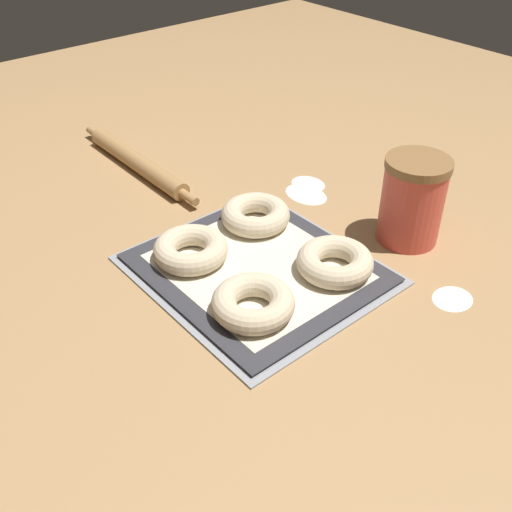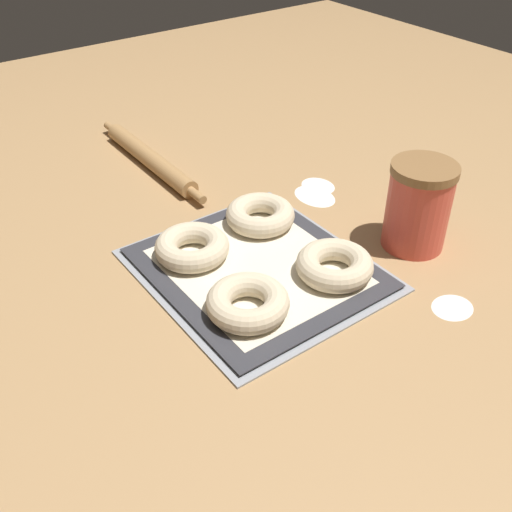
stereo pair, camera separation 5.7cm
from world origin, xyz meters
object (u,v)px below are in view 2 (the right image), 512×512
Objects in this scene: bagel_front_right at (248,303)px; bagel_back_left at (260,215)px; bagel_back_right at (335,265)px; bagel_front_left at (192,247)px; flour_canister at (418,206)px; baking_tray at (256,269)px; rolling_pin at (150,158)px.

bagel_front_right is 0.26m from bagel_back_left.
bagel_back_left is 1.00× the size of bagel_back_right.
flour_canister reaches higher than bagel_front_left.
baking_tray is at bearing -39.75° from bagel_back_left.
bagel_front_left is 0.39m from rolling_pin.
flour_canister is (0.01, 0.37, 0.05)m from bagel_front_right.
flour_canister is 0.36× the size of rolling_pin.
rolling_pin reaches higher than baking_tray.
flour_canister is (0.20, 0.36, 0.05)m from bagel_front_left.
bagel_front_right is at bearing -92.54° from bagel_back_right.
bagel_back_right is (0.01, 0.18, 0.00)m from bagel_front_right.
rolling_pin is at bearing 175.34° from baking_tray.
bagel_front_left reaches higher than baking_tray.
bagel_front_right reaches higher than baking_tray.
baking_tray is 0.14m from bagel_back_left.
bagel_front_right is 0.81× the size of flour_canister.
bagel_back_left is at bearing 94.90° from bagel_front_left.
flour_canister is 0.62m from rolling_pin.
bagel_back_left is at bearing 7.69° from rolling_pin.
flour_canister reaches higher than baking_tray.
rolling_pin is (-0.55, 0.12, -0.01)m from bagel_front_right.
flour_canister is (0.11, 0.28, 0.08)m from baking_tray.
bagel_back_right is (0.19, 0.17, 0.00)m from bagel_front_left.
bagel_back_left is 0.36m from rolling_pin.
bagel_back_left is 0.20m from bagel_back_right.
bagel_front_right is at bearing -2.75° from bagel_front_left.
bagel_front_left and bagel_front_right have the same top height.
bagel_back_left is at bearing 140.25° from baking_tray.
flour_canister is at bearing 69.44° from baking_tray.
bagel_front_left is 1.00× the size of bagel_back_left.
bagel_back_right reaches higher than baking_tray.
bagel_back_right is 0.81× the size of flour_canister.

